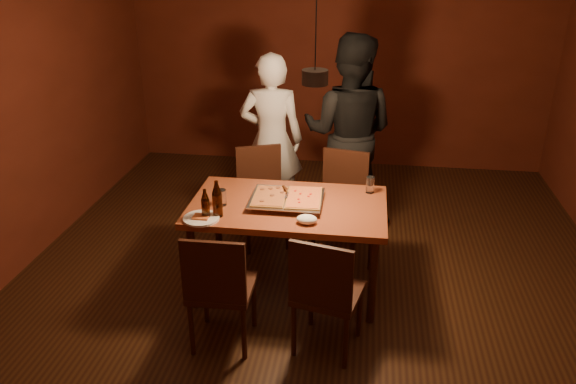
# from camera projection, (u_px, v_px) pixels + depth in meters

# --- Properties ---
(room_shell) EXTENTS (6.00, 6.00, 6.00)m
(room_shell) POSITION_uv_depth(u_px,v_px,m) (314.00, 127.00, 3.94)
(room_shell) COLOR #38200F
(room_shell) RESTS_ON ground
(dining_table) EXTENTS (1.50, 0.90, 0.75)m
(dining_table) POSITION_uv_depth(u_px,v_px,m) (288.00, 213.00, 4.33)
(dining_table) COLOR #974526
(dining_table) RESTS_ON floor
(chair_far_left) EXTENTS (0.55, 0.55, 0.49)m
(chair_far_left) POSITION_uv_depth(u_px,v_px,m) (261.00, 186.00, 5.14)
(chair_far_left) COLOR #38190F
(chair_far_left) RESTS_ON floor
(chair_far_right) EXTENTS (0.50, 0.50, 0.49)m
(chair_far_right) POSITION_uv_depth(u_px,v_px,m) (342.00, 192.00, 5.04)
(chair_far_right) COLOR #38190F
(chair_far_right) RESTS_ON floor
(chair_near_left) EXTENTS (0.43, 0.43, 0.49)m
(chair_near_left) POSITION_uv_depth(u_px,v_px,m) (218.00, 281.00, 3.70)
(chair_near_left) COLOR #38190F
(chair_near_left) RESTS_ON floor
(chair_near_right) EXTENTS (0.50, 0.50, 0.49)m
(chair_near_right) POSITION_uv_depth(u_px,v_px,m) (325.00, 286.00, 3.65)
(chair_near_right) COLOR #38190F
(chair_near_right) RESTS_ON floor
(pizza_tray) EXTENTS (0.57, 0.47, 0.05)m
(pizza_tray) POSITION_uv_depth(u_px,v_px,m) (287.00, 201.00, 4.30)
(pizza_tray) COLOR silver
(pizza_tray) RESTS_ON dining_table
(pizza_meat) EXTENTS (0.26, 0.40, 0.02)m
(pizza_meat) POSITION_uv_depth(u_px,v_px,m) (270.00, 196.00, 4.29)
(pizza_meat) COLOR maroon
(pizza_meat) RESTS_ON pizza_tray
(pizza_cheese) EXTENTS (0.28, 0.42, 0.02)m
(pizza_cheese) POSITION_uv_depth(u_px,v_px,m) (304.00, 198.00, 4.27)
(pizza_cheese) COLOR gold
(pizza_cheese) RESTS_ON pizza_tray
(spatula) EXTENTS (0.17, 0.26, 0.04)m
(spatula) POSITION_uv_depth(u_px,v_px,m) (288.00, 195.00, 4.29)
(spatula) COLOR silver
(spatula) RESTS_ON pizza_tray
(beer_bottle_a) EXTENTS (0.06, 0.06, 0.23)m
(beer_bottle_a) POSITION_uv_depth(u_px,v_px,m) (205.00, 204.00, 4.03)
(beer_bottle_a) COLOR black
(beer_bottle_a) RESTS_ON dining_table
(beer_bottle_b) EXTENTS (0.07, 0.07, 0.28)m
(beer_bottle_b) POSITION_uv_depth(u_px,v_px,m) (217.00, 199.00, 4.06)
(beer_bottle_b) COLOR black
(beer_bottle_b) RESTS_ON dining_table
(water_glass_left) EXTENTS (0.08, 0.08, 0.12)m
(water_glass_left) POSITION_uv_depth(u_px,v_px,m) (221.00, 197.00, 4.26)
(water_glass_left) COLOR silver
(water_glass_left) RESTS_ON dining_table
(water_glass_right) EXTENTS (0.07, 0.07, 0.13)m
(water_glass_right) POSITION_uv_depth(u_px,v_px,m) (370.00, 185.00, 4.47)
(water_glass_right) COLOR silver
(water_glass_right) RESTS_ON dining_table
(plate_slice) EXTENTS (0.26, 0.26, 0.03)m
(plate_slice) POSITION_uv_depth(u_px,v_px,m) (201.00, 218.00, 4.06)
(plate_slice) COLOR white
(plate_slice) RESTS_ON dining_table
(napkin) EXTENTS (0.15, 0.11, 0.06)m
(napkin) POSITION_uv_depth(u_px,v_px,m) (307.00, 219.00, 3.99)
(napkin) COLOR white
(napkin) RESTS_ON dining_table
(diner_white) EXTENTS (0.63, 0.44, 1.68)m
(diner_white) POSITION_uv_depth(u_px,v_px,m) (272.00, 140.00, 5.42)
(diner_white) COLOR silver
(diner_white) RESTS_ON floor
(diner_dark) EXTENTS (1.01, 0.85, 1.86)m
(diner_dark) POSITION_uv_depth(u_px,v_px,m) (348.00, 133.00, 5.32)
(diner_dark) COLOR black
(diner_dark) RESTS_ON floor
(pendant_lamp) EXTENTS (0.18, 0.18, 1.10)m
(pendant_lamp) POSITION_uv_depth(u_px,v_px,m) (315.00, 76.00, 3.79)
(pendant_lamp) COLOR black
(pendant_lamp) RESTS_ON ceiling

